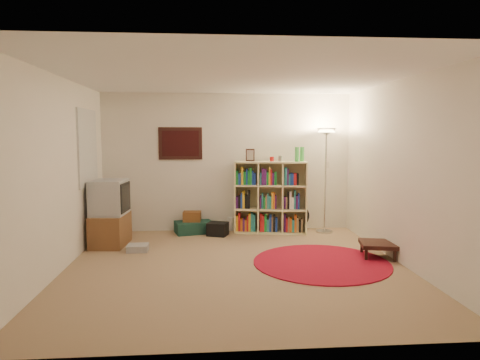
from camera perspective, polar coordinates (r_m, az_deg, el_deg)
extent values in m
cube|color=#987959|center=(5.83, -0.53, -11.54)|extent=(4.50, 4.50, 0.02)
cube|color=white|center=(5.61, -0.56, 13.80)|extent=(4.50, 4.50, 0.02)
cube|color=white|center=(7.83, -1.68, 2.35)|extent=(4.50, 0.02, 2.50)
cube|color=white|center=(3.35, 2.11, -2.56)|extent=(4.50, 0.02, 2.50)
cube|color=white|center=(5.88, -23.09, 0.66)|extent=(0.02, 4.50, 2.50)
cube|color=white|center=(6.17, 20.91, 0.97)|extent=(0.02, 4.50, 2.50)
cube|color=black|center=(7.80, -7.95, 4.85)|extent=(0.78, 0.04, 0.58)
cube|color=#390B0D|center=(7.78, -7.96, 4.85)|extent=(0.66, 0.01, 0.46)
cube|color=white|center=(7.10, -19.66, 4.05)|extent=(0.03, 1.00, 1.20)
cube|color=beige|center=(8.12, 11.49, 2.01)|extent=(0.08, 0.01, 0.12)
cube|color=#FFEFAA|center=(7.79, 4.05, -6.89)|extent=(1.33, 0.56, 0.03)
cube|color=#FFEFAA|center=(7.61, 4.12, 2.39)|extent=(1.33, 0.56, 0.03)
cube|color=#FFEFAA|center=(7.70, -0.60, -2.26)|extent=(0.08, 0.37, 1.29)
cube|color=#FFEFAA|center=(7.69, 8.78, -2.34)|extent=(0.08, 0.37, 1.29)
cube|color=#FFEFAA|center=(7.84, 4.10, -2.12)|extent=(1.27, 0.22, 1.29)
cube|color=#FFEFAA|center=(7.68, 2.49, -2.29)|extent=(0.08, 0.35, 1.23)
cube|color=#FFEFAA|center=(7.67, 5.69, -2.32)|extent=(0.08, 0.35, 1.23)
cube|color=#FFEFAA|center=(7.70, 4.08, -3.88)|extent=(1.27, 0.54, 0.03)
cube|color=#FFEFAA|center=(7.64, 4.10, -0.71)|extent=(1.27, 0.54, 0.03)
cube|color=yellow|center=(7.74, -0.37, -5.75)|extent=(0.06, 0.15, 0.28)
cube|color=red|center=(7.74, -0.07, -5.58)|extent=(0.06, 0.15, 0.33)
cube|color=orange|center=(7.74, 0.23, -5.96)|extent=(0.06, 0.15, 0.22)
cube|color=#511B6F|center=(7.74, 0.53, -5.97)|extent=(0.06, 0.15, 0.22)
cube|color=orange|center=(7.74, 0.79, -6.03)|extent=(0.05, 0.15, 0.20)
cube|color=red|center=(7.73, 1.04, -5.79)|extent=(0.05, 0.15, 0.27)
cube|color=yellow|center=(7.72, 1.31, -5.63)|extent=(0.06, 0.15, 0.32)
cube|color=teal|center=(7.72, 1.61, -5.60)|extent=(0.06, 0.15, 0.33)
cube|color=teal|center=(7.72, 1.92, -5.71)|extent=(0.06, 0.15, 0.30)
cube|color=#511B6F|center=(7.68, -0.37, -2.98)|extent=(0.06, 0.15, 0.21)
cube|color=black|center=(7.67, -0.05, -2.91)|extent=(0.06, 0.15, 0.23)
cube|color=#1B3BA7|center=(7.66, 0.23, -2.77)|extent=(0.05, 0.15, 0.27)
cube|color=yellow|center=(7.66, 0.51, -2.62)|extent=(0.06, 0.15, 0.31)
cube|color=black|center=(7.66, 0.82, -2.89)|extent=(0.06, 0.15, 0.24)
cube|color=black|center=(7.65, 1.16, -2.59)|extent=(0.06, 0.15, 0.32)
cube|color=#1B8B34|center=(7.62, -0.37, 0.28)|extent=(0.06, 0.15, 0.26)
cube|color=#1B3BA7|center=(7.62, -0.02, 0.11)|extent=(0.07, 0.15, 0.21)
cube|color=yellow|center=(7.61, 0.32, 0.51)|extent=(0.06, 0.15, 0.32)
cube|color=#1B8B34|center=(7.61, 0.65, 0.23)|extent=(0.07, 0.15, 0.24)
cube|color=#1B3BA7|center=(7.60, 0.93, 0.41)|extent=(0.05, 0.15, 0.29)
cube|color=#1B8B34|center=(7.60, 1.15, 0.30)|extent=(0.05, 0.15, 0.26)
cube|color=#1B8B34|center=(7.60, 1.44, 0.48)|extent=(0.07, 0.15, 0.31)
cube|color=#1B3BA7|center=(7.60, 1.71, 0.26)|extent=(0.05, 0.15, 0.25)
cube|color=#1B3BA7|center=(7.60, 1.98, 0.11)|extent=(0.06, 0.15, 0.22)
cube|color=red|center=(7.72, 2.81, -5.67)|extent=(0.06, 0.15, 0.31)
cube|color=red|center=(7.72, 3.11, -5.76)|extent=(0.06, 0.15, 0.29)
cube|color=#1B8B34|center=(7.72, 3.43, -5.75)|extent=(0.06, 0.15, 0.29)
cube|color=teal|center=(7.72, 3.74, -6.01)|extent=(0.06, 0.15, 0.22)
cube|color=#1B3BA7|center=(7.71, 4.07, -5.74)|extent=(0.06, 0.15, 0.30)
cube|color=#997B53|center=(7.72, 4.33, -5.87)|extent=(0.05, 0.15, 0.26)
cube|color=black|center=(7.71, 4.57, -5.75)|extent=(0.06, 0.15, 0.29)
cube|color=#1B3BA7|center=(7.72, 4.86, -5.92)|extent=(0.06, 0.15, 0.25)
cube|color=#511B6F|center=(7.65, 2.78, -2.97)|extent=(0.05, 0.15, 0.22)
cube|color=teal|center=(7.65, 3.02, -2.79)|extent=(0.05, 0.15, 0.27)
cube|color=#1B8B34|center=(7.65, 3.27, -3.02)|extent=(0.05, 0.15, 0.21)
cube|color=#997B53|center=(7.65, 3.52, -2.89)|extent=(0.05, 0.15, 0.24)
cube|color=teal|center=(7.64, 3.74, -2.80)|extent=(0.05, 0.15, 0.27)
cube|color=teal|center=(7.65, 4.03, -2.98)|extent=(0.07, 0.15, 0.22)
cube|color=yellow|center=(7.64, 4.32, -2.72)|extent=(0.05, 0.15, 0.29)
cube|color=orange|center=(7.64, 4.56, -2.74)|extent=(0.05, 0.15, 0.28)
cube|color=#511B6F|center=(7.65, 4.79, -2.94)|extent=(0.05, 0.15, 0.23)
cube|color=teal|center=(7.60, 2.79, 0.13)|extent=(0.05, 0.15, 0.22)
cube|color=#511B6F|center=(7.59, 3.05, 0.44)|extent=(0.06, 0.15, 0.30)
cube|color=#511B6F|center=(7.59, 3.39, 0.38)|extent=(0.07, 0.15, 0.29)
cube|color=#1B8B34|center=(7.59, 3.71, 0.19)|extent=(0.06, 0.15, 0.24)
cube|color=yellow|center=(7.59, 3.96, 0.45)|extent=(0.05, 0.15, 0.31)
cube|color=red|center=(7.59, 4.19, 0.32)|extent=(0.05, 0.15, 0.28)
cube|color=#511B6F|center=(7.59, 4.45, 0.12)|extent=(0.06, 0.15, 0.22)
cube|color=#1B8B34|center=(7.59, 4.76, 0.18)|extent=(0.06, 0.15, 0.24)
cube|color=#511B6F|center=(7.72, 5.99, -5.70)|extent=(0.06, 0.15, 0.31)
cube|color=red|center=(7.72, 6.25, -5.95)|extent=(0.05, 0.15, 0.24)
cube|color=#997B53|center=(7.72, 6.49, -5.83)|extent=(0.05, 0.15, 0.28)
cube|color=orange|center=(7.73, 6.76, -5.93)|extent=(0.06, 0.15, 0.25)
cube|color=teal|center=(7.73, 7.09, -6.05)|extent=(0.06, 0.15, 0.22)
cube|color=orange|center=(7.72, 7.40, -5.73)|extent=(0.06, 0.15, 0.30)
cube|color=#997B53|center=(7.73, 7.68, -5.91)|extent=(0.06, 0.15, 0.26)
cube|color=black|center=(7.74, 7.96, -6.10)|extent=(0.06, 0.15, 0.20)
cube|color=#997B53|center=(7.74, 8.23, -5.98)|extent=(0.05, 0.15, 0.24)
cube|color=#511B6F|center=(7.65, 5.99, -3.03)|extent=(0.05, 0.15, 0.21)
cube|color=#997B53|center=(7.65, 6.21, -3.02)|extent=(0.05, 0.15, 0.21)
cube|color=black|center=(7.65, 6.46, -2.72)|extent=(0.06, 0.15, 0.29)
cube|color=white|center=(7.65, 6.74, -2.64)|extent=(0.06, 0.15, 0.32)
cube|color=white|center=(7.66, 7.03, -3.04)|extent=(0.06, 0.15, 0.21)
cube|color=teal|center=(7.65, 7.32, -2.60)|extent=(0.05, 0.15, 0.33)
cube|color=#511B6F|center=(7.66, 7.57, -2.94)|extent=(0.06, 0.15, 0.24)
cube|color=#1B3BA7|center=(7.66, 7.82, -2.81)|extent=(0.05, 0.15, 0.27)
cube|color=teal|center=(7.59, 6.10, 0.47)|extent=(0.07, 0.15, 0.32)
cube|color=#511B6F|center=(7.59, 6.40, 0.37)|extent=(0.05, 0.15, 0.29)
cube|color=teal|center=(7.60, 6.61, 0.04)|extent=(0.05, 0.15, 0.20)
cube|color=#1B3BA7|center=(7.60, 6.82, 0.10)|extent=(0.05, 0.15, 0.22)
cube|color=#1B3BA7|center=(7.60, 7.05, 0.06)|extent=(0.05, 0.15, 0.21)
cube|color=red|center=(7.60, 7.35, 0.07)|extent=(0.07, 0.15, 0.22)
cube|color=black|center=(7.61, 7.68, 0.06)|extent=(0.06, 0.15, 0.21)
cube|color=black|center=(7.63, 1.37, 3.35)|extent=(0.16, 0.04, 0.22)
cube|color=#A7988B|center=(7.61, 1.36, 3.34)|extent=(0.12, 0.03, 0.17)
cylinder|color=#B51110|center=(7.60, 4.26, 2.80)|extent=(0.08, 0.08, 0.08)
cylinder|color=#B8BABD|center=(7.60, 5.37, 2.86)|extent=(0.07, 0.07, 0.10)
cylinder|color=#4CC755|center=(7.57, 7.61, 3.42)|extent=(0.08, 0.08, 0.26)
cylinder|color=#4CC755|center=(7.64, 8.27, 3.43)|extent=(0.08, 0.08, 0.26)
cylinder|color=#B8BABD|center=(7.93, 11.17, -6.74)|extent=(0.31, 0.31, 0.03)
cylinder|color=#B8BABD|center=(7.79, 11.31, -0.36)|extent=(0.03, 0.03, 1.74)
cone|color=#B8BABD|center=(7.74, 11.44, 6.29)|extent=(0.38, 0.38, 0.14)
cylinder|color=#FFD88C|center=(7.74, 11.45, 6.33)|extent=(0.30, 0.30, 0.02)
cylinder|color=black|center=(8.14, 7.81, -6.34)|extent=(0.24, 0.24, 0.03)
cylinder|color=black|center=(8.12, 7.82, -5.68)|extent=(0.05, 0.05, 0.16)
cylinder|color=black|center=(8.07, 7.91, -4.78)|extent=(0.39, 0.17, 0.38)
cube|color=brown|center=(7.14, -16.90, -6.37)|extent=(0.56, 0.76, 0.50)
cube|color=#A9AAAE|center=(7.05, -17.03, -2.21)|extent=(0.55, 0.64, 0.55)
cube|color=black|center=(6.98, -15.04, -2.23)|extent=(0.06, 0.52, 0.46)
cube|color=black|center=(6.98, -15.00, -2.23)|extent=(0.05, 0.46, 0.40)
cube|color=#A9AAAE|center=(6.72, -13.47, -8.80)|extent=(0.31, 0.26, 0.10)
cube|color=#13362D|center=(7.76, -6.19, -6.27)|extent=(0.73, 0.57, 0.21)
cube|color=brown|center=(7.74, -6.41, -4.85)|extent=(0.33, 0.24, 0.18)
cube|color=black|center=(7.53, -2.99, -6.54)|extent=(0.41, 0.37, 0.23)
cylinder|color=white|center=(7.92, -1.27, -5.86)|extent=(0.15, 0.15, 0.24)
cylinder|color=maroon|center=(6.07, 10.79, -10.75)|extent=(1.87, 1.87, 0.02)
cube|color=black|center=(6.50, 17.91, -8.15)|extent=(0.57, 0.57, 0.06)
cube|color=black|center=(6.31, 16.47, -9.53)|extent=(0.05, 0.05, 0.17)
cube|color=black|center=(6.38, 19.94, -9.46)|extent=(0.05, 0.05, 0.17)
cube|color=black|center=(6.67, 15.93, -8.65)|extent=(0.05, 0.05, 0.17)
cube|color=black|center=(6.74, 19.21, -8.60)|extent=(0.05, 0.05, 0.17)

